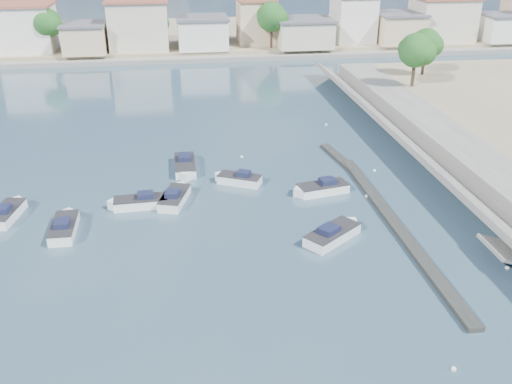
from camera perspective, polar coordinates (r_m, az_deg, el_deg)
ground at (r=71.14m, az=-0.28°, el=7.73°), size 400.00×400.00×0.00m
breakwater at (r=48.03m, az=12.51°, el=-1.66°), size 2.00×31.02×0.35m
far_shore_land at (r=121.34m, az=-3.82°, el=15.37°), size 160.00×40.00×1.40m
far_shore_quay at (r=100.85m, az=-2.80°, el=13.20°), size 160.00×2.50×0.80m
far_town at (r=107.30m, az=2.76°, el=16.39°), size 113.01×12.80×8.35m
shore_trees at (r=98.12m, az=2.36°, el=16.33°), size 74.56×38.32×7.92m
motorboat_a at (r=46.15m, az=-18.59°, el=-3.31°), size 1.79×5.00×1.48m
motorboat_b at (r=48.88m, az=-8.06°, el=-0.51°), size 2.95×4.93×1.48m
motorboat_c at (r=48.42m, az=-11.73°, el=-1.07°), size 4.96×1.88×1.48m
motorboat_d at (r=50.17m, az=6.41°, el=0.29°), size 5.08×2.68×1.48m
motorboat_e at (r=49.97m, az=-23.56°, el=-1.92°), size 2.41×4.81×1.48m
motorboat_f at (r=51.77m, az=-1.88°, el=1.26°), size 4.24×3.12×1.48m
motorboat_g at (r=54.93m, az=-7.10°, el=2.53°), size 1.96×5.64×1.48m
motorboat_h at (r=43.18m, az=7.84°, el=-4.18°), size 4.90×4.38×1.48m
mooring_buoys at (r=50.43m, az=10.56°, el=-0.28°), size 15.88×40.74×0.31m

